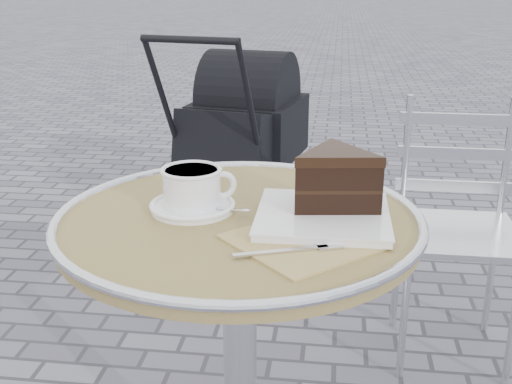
# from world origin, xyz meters

# --- Properties ---
(cafe_table) EXTENTS (0.72, 0.72, 0.74)m
(cafe_table) POSITION_xyz_m (0.00, 0.00, 0.57)
(cafe_table) COLOR silver
(cafe_table) RESTS_ON ground
(cappuccino_set) EXTENTS (0.19, 0.17, 0.08)m
(cappuccino_set) POSITION_xyz_m (-0.10, 0.02, 0.77)
(cappuccino_set) COLOR white
(cappuccino_set) RESTS_ON cafe_table
(cake_plate_set) EXTENTS (0.34, 0.42, 0.13)m
(cake_plate_set) POSITION_xyz_m (0.18, 0.02, 0.79)
(cake_plate_set) COLOR tan
(cake_plate_set) RESTS_ON cafe_table
(bistro_chair) EXTENTS (0.37, 0.37, 0.82)m
(bistro_chair) POSITION_xyz_m (0.56, 0.81, 0.50)
(bistro_chair) COLOR silver
(bistro_chair) RESTS_ON ground
(baby_stroller) EXTENTS (0.58, 0.98, 0.96)m
(baby_stroller) POSITION_xyz_m (-0.26, 1.73, 0.43)
(baby_stroller) COLOR black
(baby_stroller) RESTS_ON ground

